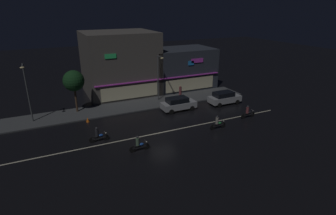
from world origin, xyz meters
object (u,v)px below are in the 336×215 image
object	(u,v)px
parked_car_near_kerb	(178,104)
motorcycle_following	(139,145)
parked_car_trailing	(224,98)
streetlamp_west	(27,88)
streetlamp_mid	(159,74)
motorcycle_lead	(98,136)
traffic_cone	(88,120)
motorcycle_opposite_lane	(248,113)
motorcycle_trailing_far	(218,123)
pedestrian_on_sidewalk	(180,92)

from	to	relation	value
parked_car_near_kerb	motorcycle_following	size ratio (longest dim) A/B	2.26
parked_car_trailing	motorcycle_following	distance (m)	16.07
streetlamp_west	streetlamp_mid	world-z (taller)	streetlamp_west
motorcycle_lead	traffic_cone	distance (m)	5.28
streetlamp_west	parked_car_near_kerb	xyz separation A→B (m)	(16.41, -3.37, -3.15)
parked_car_near_kerb	motorcycle_opposite_lane	distance (m)	8.35
motorcycle_trailing_far	motorcycle_following	bearing A→B (deg)	0.55
parked_car_near_kerb	motorcycle_lead	world-z (taller)	parked_car_near_kerb
streetlamp_mid	motorcycle_lead	distance (m)	13.37
parked_car_near_kerb	motorcycle_opposite_lane	world-z (taller)	parked_car_near_kerb
streetlamp_west	parked_car_trailing	bearing A→B (deg)	-9.58
motorcycle_opposite_lane	parked_car_trailing	bearing A→B (deg)	-97.09
pedestrian_on_sidewalk	motorcycle_trailing_far	xyz separation A→B (m)	(-1.04, -10.45, -0.35)
motorcycle_following	motorcycle_opposite_lane	size ratio (longest dim) A/B	1.00
motorcycle_lead	traffic_cone	world-z (taller)	motorcycle_lead
parked_car_trailing	traffic_cone	size ratio (longest dim) A/B	7.82
motorcycle_lead	streetlamp_west	bearing A→B (deg)	125.76
streetlamp_west	traffic_cone	bearing A→B (deg)	-22.48
streetlamp_mid	pedestrian_on_sidewalk	xyz separation A→B (m)	(3.08, -0.36, -2.82)
streetlamp_west	streetlamp_mid	bearing A→B (deg)	2.90
streetlamp_west	pedestrian_on_sidewalk	xyz separation A→B (m)	(18.69, 0.43, -3.03)
motorcycle_lead	motorcycle_trailing_far	world-z (taller)	same
motorcycle_following	motorcycle_lead	bearing A→B (deg)	-41.96
motorcycle_following	parked_car_near_kerb	bearing A→B (deg)	-128.66
pedestrian_on_sidewalk	motorcycle_lead	xyz separation A→B (m)	(-13.03, -7.99, -0.35)
streetlamp_west	motorcycle_opposite_lane	xyz separation A→B (m)	(22.58, -8.99, -3.39)
pedestrian_on_sidewalk	traffic_cone	world-z (taller)	pedestrian_on_sidewalk
streetlamp_mid	motorcycle_opposite_lane	bearing A→B (deg)	-54.54
pedestrian_on_sidewalk	motorcycle_opposite_lane	world-z (taller)	pedestrian_on_sidewalk
pedestrian_on_sidewalk	motorcycle_lead	distance (m)	15.29
motorcycle_trailing_far	streetlamp_mid	bearing A→B (deg)	-84.51
motorcycle_lead	motorcycle_opposite_lane	size ratio (longest dim) A/B	1.00
streetlamp_west	motorcycle_opposite_lane	bearing A→B (deg)	-21.71
motorcycle_following	motorcycle_trailing_far	xyz separation A→B (m)	(9.10, 0.91, 0.00)
pedestrian_on_sidewalk	parked_car_trailing	world-z (taller)	pedestrian_on_sidewalk
motorcycle_following	traffic_cone	world-z (taller)	motorcycle_following
streetlamp_mid	motorcycle_trailing_far	distance (m)	11.45
streetlamp_west	parked_car_trailing	distance (m)	23.53
streetlamp_mid	motorcycle_trailing_far	size ratio (longest dim) A/B	3.22
parked_car_near_kerb	motorcycle_trailing_far	world-z (taller)	parked_car_near_kerb
streetlamp_mid	motorcycle_lead	size ratio (longest dim) A/B	3.22
motorcycle_trailing_far	traffic_cone	world-z (taller)	motorcycle_trailing_far
motorcycle_following	motorcycle_trailing_far	distance (m)	9.14
parked_car_near_kerb	motorcycle_trailing_far	xyz separation A→B (m)	(1.24, -6.65, -0.24)
motorcycle_opposite_lane	traffic_cone	bearing A→B (deg)	-23.88
motorcycle_lead	motorcycle_trailing_far	xyz separation A→B (m)	(11.99, -2.46, 0.00)
motorcycle_following	traffic_cone	distance (m)	9.15
streetlamp_mid	motorcycle_following	bearing A→B (deg)	-121.06
parked_car_near_kerb	streetlamp_west	bearing A→B (deg)	168.40
streetlamp_west	motorcycle_following	size ratio (longest dim) A/B	3.42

